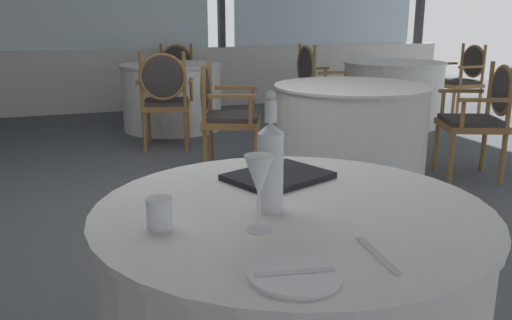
# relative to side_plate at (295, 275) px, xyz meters

# --- Properties ---
(ground_plane) EXTENTS (15.51, 15.51, 0.00)m
(ground_plane) POSITION_rel_side_plate_xyz_m (0.07, 2.27, -0.76)
(ground_plane) COLOR #4C5156
(window_wall_far) EXTENTS (10.67, 0.14, 2.74)m
(window_wall_far) POSITION_rel_side_plate_xyz_m (0.07, 6.75, 0.33)
(window_wall_far) COLOR silver
(window_wall_far) RESTS_ON ground_plane
(side_plate) EXTENTS (0.20, 0.20, 0.01)m
(side_plate) POSITION_rel_side_plate_xyz_m (0.00, 0.00, 0.00)
(side_plate) COLOR white
(side_plate) RESTS_ON foreground_table
(butter_knife) EXTENTS (0.17, 0.05, 0.00)m
(butter_knife) POSITION_rel_side_plate_xyz_m (0.00, 0.00, 0.01)
(butter_knife) COLOR silver
(butter_knife) RESTS_ON foreground_table
(dinner_fork) EXTENTS (0.04, 0.20, 0.00)m
(dinner_fork) POSITION_rel_side_plate_xyz_m (0.22, 0.03, -0.00)
(dinner_fork) COLOR silver
(dinner_fork) RESTS_ON foreground_table
(water_bottle) EXTENTS (0.07, 0.07, 0.34)m
(water_bottle) POSITION_rel_side_plate_xyz_m (0.09, 0.39, 0.13)
(water_bottle) COLOR white
(water_bottle) RESTS_ON foreground_table
(wine_glass) EXTENTS (0.08, 0.08, 0.20)m
(wine_glass) POSITION_rel_side_plate_xyz_m (0.01, 0.26, 0.14)
(wine_glass) COLOR white
(wine_glass) RESTS_ON foreground_table
(water_tumbler) EXTENTS (0.07, 0.07, 0.08)m
(water_tumbler) POSITION_rel_side_plate_xyz_m (-0.22, 0.37, 0.03)
(water_tumbler) COLOR white
(water_tumbler) RESTS_ON foreground_table
(menu_book) EXTENTS (0.39, 0.35, 0.02)m
(menu_book) POSITION_rel_side_plate_xyz_m (0.22, 0.66, 0.01)
(menu_book) COLOR black
(menu_book) RESTS_ON foreground_table
(background_table_0) EXTENTS (1.17, 1.17, 0.76)m
(background_table_0) POSITION_rel_side_plate_xyz_m (0.72, 5.26, -0.38)
(background_table_0) COLOR white
(background_table_0) RESTS_ON ground_plane
(dining_chair_0_0) EXTENTS (0.61, 0.56, 0.93)m
(dining_chair_0_0) POSITION_rel_side_plate_xyz_m (0.97, 6.24, -0.22)
(dining_chair_0_0) COLOR olive
(dining_chair_0_0) RESTS_ON ground_plane
(dining_chair_0_1) EXTENTS (0.61, 0.56, 0.97)m
(dining_chair_0_1) POSITION_rel_side_plate_xyz_m (0.46, 4.27, -0.21)
(dining_chair_0_1) COLOR olive
(dining_chair_0_1) RESTS_ON ground_plane
(background_table_2) EXTENTS (1.22, 1.22, 0.76)m
(background_table_2) POSITION_rel_side_plate_xyz_m (3.31, 4.67, -0.38)
(background_table_2) COLOR white
(background_table_2) RESTS_ON ground_plane
(dining_chair_2_0) EXTENTS (0.47, 0.54, 0.94)m
(dining_chair_2_0) POSITION_rel_side_plate_xyz_m (4.34, 4.66, -0.20)
(dining_chair_2_0) COLOR olive
(dining_chair_2_0) RESTS_ON ground_plane
(dining_chair_2_1) EXTENTS (0.47, 0.54, 0.98)m
(dining_chair_2_1) POSITION_rel_side_plate_xyz_m (2.27, 4.68, -0.19)
(dining_chair_2_1) COLOR olive
(dining_chair_2_1) RESTS_ON ground_plane
(background_table_3) EXTENTS (1.25, 1.25, 0.76)m
(background_table_3) POSITION_rel_side_plate_xyz_m (1.72, 2.85, -0.38)
(background_table_3) COLOR white
(background_table_3) RESTS_ON ground_plane
(dining_chair_3_0) EXTENTS (0.60, 0.63, 0.93)m
(dining_chair_3_0) POSITION_rel_side_plate_xyz_m (2.70, 2.47, -0.22)
(dining_chair_3_0) COLOR olive
(dining_chair_3_0) RESTS_ON ground_plane
(dining_chair_3_1) EXTENTS (0.60, 0.63, 0.92)m
(dining_chair_3_1) POSITION_rel_side_plate_xyz_m (0.75, 3.22, -0.21)
(dining_chair_3_1) COLOR olive
(dining_chair_3_1) RESTS_ON ground_plane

